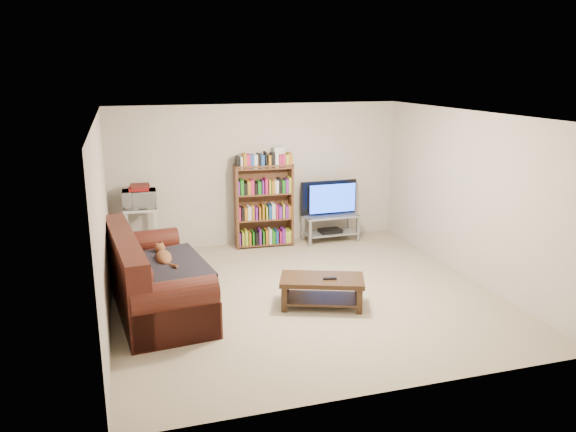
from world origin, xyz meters
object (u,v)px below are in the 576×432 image
object	(u,v)px
bookshelf	(264,204)
tv_stand	(330,223)
sofa	(151,283)
coffee_table	(322,286)

from	to	relation	value
bookshelf	tv_stand	bearing A→B (deg)	-0.73
tv_stand	bookshelf	xyz separation A→B (m)	(-1.18, 0.08, 0.40)
sofa	tv_stand	size ratio (longest dim) A/B	2.51
tv_stand	bookshelf	world-z (taller)	bookshelf
sofa	coffee_table	xyz separation A→B (m)	(2.10, -0.55, -0.08)
coffee_table	tv_stand	distance (m)	2.84
coffee_table	bookshelf	xyz separation A→B (m)	(-0.08, 2.70, 0.46)
sofa	coffee_table	size ratio (longest dim) A/B	2.06
sofa	bookshelf	distance (m)	2.98
coffee_table	bookshelf	world-z (taller)	bookshelf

